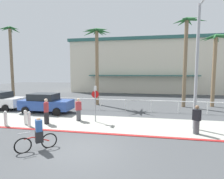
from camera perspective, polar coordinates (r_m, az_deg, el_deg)
ground_plane at (r=17.84m, az=1.14°, el=-5.75°), size 80.00×80.00×0.00m
sidewalk_strip at (r=12.31m, az=-3.22°, el=-10.92°), size 44.00×4.00×0.02m
curb_paint at (r=10.47m, az=-5.85°, el=-13.92°), size 44.00×0.24×0.03m
building_backdrop at (r=34.15m, az=9.88°, el=7.45°), size 25.63×11.12×9.32m
rail_fence at (r=16.24m, az=0.30°, el=-3.88°), size 21.00×0.08×1.04m
stop_sign_bike_lane at (r=12.36m, az=-5.47°, el=-2.95°), size 0.52×0.56×2.56m
bollard_0 at (r=12.66m, az=-25.38°, el=-8.62°), size 0.20×0.20×1.00m
bollard_1 at (r=13.57m, az=-31.35°, el=-7.97°), size 0.20×0.20×1.00m
bollard_3 at (r=13.23m, az=-26.35°, el=-8.07°), size 0.20×0.20×1.00m
streetlight_curb at (r=11.53m, az=26.26°, el=8.85°), size 0.24×2.54×7.50m
palm_tree_0 at (r=26.51m, az=-30.06°, el=11.31°), size 2.64×3.07×9.38m
palm_tree_1 at (r=19.18m, az=-5.00°, el=13.79°), size 3.35×3.39×8.15m
palm_tree_2 at (r=19.35m, az=23.09°, el=13.42°), size 3.31×3.03×8.88m
palm_tree_3 at (r=20.63m, az=30.56°, el=9.80°), size 2.94×3.24×7.31m
car_blue_1 at (r=16.30m, az=-20.69°, el=-4.09°), size 4.40×2.02×1.69m
cyclist_red_0 at (r=8.80m, az=-22.97°, el=-13.48°), size 1.40×1.26×1.50m
pedestrian_0 at (r=12.98m, az=-10.86°, el=-6.73°), size 0.48×0.44×1.65m
pedestrian_1 at (r=11.14m, az=25.82°, el=-9.20°), size 0.47×0.46×1.67m
pedestrian_2 at (r=12.77m, az=-20.59°, el=-6.95°), size 0.41×0.47×1.75m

